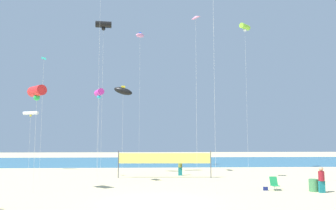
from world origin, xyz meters
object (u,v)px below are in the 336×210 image
kite_white_tube (31,113)px  kite_red_tube (37,92)px  beach_handbag (265,189)px  beachgoer_olive_shirt (180,166)px  kite_black_inflatable (123,91)px  beachgoer_maroon_shirt (321,179)px  volleyball_net (165,159)px  kite_pink_inflatable (140,36)px  trash_barrel (314,185)px  kite_cyan_diamond (44,63)px  kite_magenta_tube (99,93)px  kite_black_tube (104,25)px  folding_beach_chair (274,183)px  kite_pink_diamond (195,19)px  kite_lime_tube (245,27)px

kite_white_tube → kite_red_tube: 15.00m
beach_handbag → kite_white_tube: (-21.02, 13.80, 6.07)m
beachgoer_olive_shirt → kite_black_inflatable: (-5.60, 1.33, 7.30)m
beachgoer_maroon_shirt → volleyball_net: (-9.93, 8.02, 0.75)m
kite_pink_inflatable → kite_black_inflatable: (-1.38, -5.91, -7.63)m
beachgoer_olive_shirt → kite_white_tube: size_ratio=0.26×
trash_barrel → kite_cyan_diamond: bearing=162.7°
beachgoer_olive_shirt → kite_pink_inflatable: bearing=-14.7°
kite_pink_inflatable → kite_magenta_tube: size_ratio=2.20×
trash_barrel → kite_pink_inflatable: kite_pink_inflatable is taller
beachgoer_olive_shirt → kite_black_tube: 15.57m
beach_handbag → kite_red_tube: kite_red_tube is taller
kite_pink_inflatable → kite_black_tube: size_ratio=1.09×
kite_white_tube → kite_pink_inflatable: bearing=10.9°
folding_beach_chair → kite_white_tube: kite_white_tube is taller
kite_magenta_tube → kite_pink_diamond: bearing=2.7°
beachgoer_olive_shirt → kite_white_tube: kite_white_tube is taller
kite_cyan_diamond → kite_black_tube: kite_black_tube is taller
volleyball_net → kite_black_tube: (-5.95, 1.98, 12.90)m
beachgoer_olive_shirt → kite_black_inflatable: 9.30m
beachgoer_olive_shirt → kite_magenta_tube: kite_magenta_tube is taller
folding_beach_chair → kite_magenta_tube: bearing=152.0°
beachgoer_olive_shirt → trash_barrel: size_ratio=2.07×
kite_lime_tube → kite_black_inflatable: size_ratio=1.84×
beachgoer_maroon_shirt → kite_pink_diamond: (-7.48, 5.05, 12.54)m
beachgoer_maroon_shirt → folding_beach_chair: 2.96m
trash_barrel → kite_black_tube: bearing=148.8°
kite_pink_inflatable → kite_magenta_tube: 15.43m
kite_black_tube → folding_beach_chair: bearing=-33.8°
beachgoer_maroon_shirt → kite_black_tube: (-15.88, 10.00, 13.65)m
beach_handbag → kite_cyan_diamond: (-17.07, 5.76, 9.81)m
kite_lime_tube → kite_red_tube: 23.81m
kite_lime_tube → kite_cyan_diamond: bearing=-161.0°
kite_cyan_diamond → kite_red_tube: 6.93m
kite_magenta_tube → kite_white_tube: bearing=131.8°
kite_pink_diamond → kite_black_inflatable: (-6.51, 6.17, -5.24)m
kite_black_inflatable → beachgoer_olive_shirt: bearing=-13.4°
kite_magenta_tube → kite_pink_diamond: size_ratio=0.53×
kite_white_tube → kite_cyan_diamond: bearing=-63.8°
kite_magenta_tube → kite_pink_inflatable: bearing=78.0°
trash_barrel → kite_magenta_tube: (-15.01, 4.14, 6.69)m
volleyball_net → kite_white_tube: (-14.43, 6.85, 4.56)m
kite_lime_tube → kite_black_inflatable: (-13.20, -2.36, -7.63)m
volleyball_net → kite_cyan_diamond: size_ratio=0.79×
kite_red_tube → kite_white_tube: bearing=111.9°
folding_beach_chair → kite_red_tube: kite_red_tube is taller
beach_handbag → kite_pink_inflatable: bearing=120.0°
kite_cyan_diamond → kite_pink_diamond: kite_pink_diamond is taller
beach_handbag → kite_lime_tube: bearing=78.5°
beachgoer_olive_shirt → kite_white_tube: (-15.97, 4.99, 5.31)m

